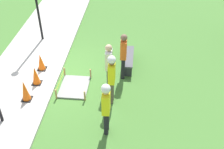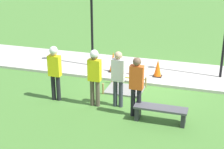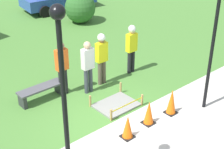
% 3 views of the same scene
% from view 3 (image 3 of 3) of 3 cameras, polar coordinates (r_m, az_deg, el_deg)
% --- Properties ---
extents(ground_plane, '(60.00, 60.00, 0.00)m').
position_cam_3_polar(ground_plane, '(10.09, 0.16, -8.39)').
color(ground_plane, '#477A33').
extents(sidewalk, '(28.00, 2.79, 0.10)m').
position_cam_3_polar(sidewalk, '(9.27, 5.95, -11.95)').
color(sidewalk, '#BCB7AD').
rests_on(sidewalk, ground_plane).
extents(wet_concrete_patch, '(1.34, 1.06, 0.40)m').
position_cam_3_polar(wet_concrete_patch, '(10.91, 0.70, -5.07)').
color(wet_concrete_patch, gray).
rests_on(wet_concrete_patch, ground_plane).
extents(traffic_cone_near_patch, '(0.34, 0.34, 0.68)m').
position_cam_3_polar(traffic_cone_near_patch, '(9.29, 2.62, -8.67)').
color(traffic_cone_near_patch, black).
rests_on(traffic_cone_near_patch, sidewalk).
extents(traffic_cone_far_patch, '(0.34, 0.34, 0.73)m').
position_cam_3_polar(traffic_cone_far_patch, '(9.85, 6.15, -6.31)').
color(traffic_cone_far_patch, black).
rests_on(traffic_cone_far_patch, sidewalk).
extents(traffic_cone_sidewalk_edge, '(0.34, 0.34, 0.80)m').
position_cam_3_polar(traffic_cone_sidewalk_edge, '(10.37, 9.88, -4.46)').
color(traffic_cone_sidewalk_edge, black).
rests_on(traffic_cone_sidewalk_edge, sidewalk).
extents(park_bench, '(1.54, 0.44, 0.47)m').
position_cam_3_polar(park_bench, '(11.32, -11.72, -2.69)').
color(park_bench, '#2D2D33').
rests_on(park_bench, ground_plane).
extents(worker_supervisor, '(0.40, 0.27, 1.86)m').
position_cam_3_polar(worker_supervisor, '(12.53, 3.27, 5.01)').
color(worker_supervisor, black).
rests_on(worker_supervisor, ground_plane).
extents(worker_assistant, '(0.40, 0.27, 1.88)m').
position_cam_3_polar(worker_assistant, '(11.70, -1.74, 3.40)').
color(worker_assistant, brown).
rests_on(worker_assistant, ground_plane).
extents(bystander_in_orange_shirt, '(0.40, 0.24, 1.86)m').
position_cam_3_polar(bystander_in_orange_shirt, '(11.21, -8.32, 1.58)').
color(bystander_in_orange_shirt, black).
rests_on(bystander_in_orange_shirt, ground_plane).
extents(bystander_in_gray_shirt, '(0.40, 0.24, 1.84)m').
position_cam_3_polar(bystander_in_gray_shirt, '(11.21, -4.04, 1.76)').
color(bystander_in_gray_shirt, '#383D47').
rests_on(bystander_in_gray_shirt, ground_plane).
extents(lamppost_near, '(0.28, 0.28, 3.71)m').
position_cam_3_polar(lamppost_near, '(10.02, 16.67, 6.68)').
color(lamppost_near, black).
rests_on(lamppost_near, sidewalk).
extents(lamppost_far, '(0.28, 0.28, 4.27)m').
position_cam_3_polar(lamppost_far, '(6.33, -8.16, -1.68)').
color(lamppost_far, black).
rests_on(lamppost_far, sidewalk).
extents(shrub_rounded_near, '(1.59, 1.59, 1.59)m').
position_cam_3_polar(shrub_rounded_near, '(18.09, -5.32, 11.00)').
color(shrub_rounded_near, '#2D6028').
rests_on(shrub_rounded_near, ground_plane).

